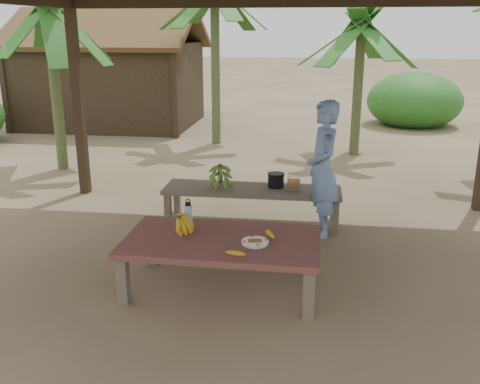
# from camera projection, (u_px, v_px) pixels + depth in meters

# --- Properties ---
(ground) EXTENTS (80.00, 80.00, 0.00)m
(ground) POSITION_uv_depth(u_px,v_px,m) (253.00, 269.00, 5.47)
(ground) COLOR brown
(ground) RESTS_ON ground
(work_table) EXTENTS (1.81, 1.02, 0.50)m
(work_table) POSITION_uv_depth(u_px,v_px,m) (222.00, 245.00, 4.95)
(work_table) COLOR brown
(work_table) RESTS_ON ground
(bench) EXTENTS (2.20, 0.62, 0.45)m
(bench) POSITION_uv_depth(u_px,v_px,m) (252.00, 192.00, 6.68)
(bench) COLOR brown
(bench) RESTS_ON ground
(ripe_banana_bunch) EXTENTS (0.29, 0.25, 0.17)m
(ripe_banana_bunch) POSITION_uv_depth(u_px,v_px,m) (179.00, 223.00, 5.09)
(ripe_banana_bunch) COLOR yellow
(ripe_banana_bunch) RESTS_ON work_table
(plate) EXTENTS (0.25, 0.25, 0.04)m
(plate) POSITION_uv_depth(u_px,v_px,m) (255.00, 242.00, 4.80)
(plate) COLOR white
(plate) RESTS_ON work_table
(loose_banana_front) EXTENTS (0.18, 0.06, 0.04)m
(loose_banana_front) POSITION_uv_depth(u_px,v_px,m) (236.00, 253.00, 4.56)
(loose_banana_front) COLOR yellow
(loose_banana_front) RESTS_ON work_table
(loose_banana_side) EXTENTS (0.13, 0.16, 0.04)m
(loose_banana_side) POSITION_uv_depth(u_px,v_px,m) (270.00, 234.00, 4.98)
(loose_banana_side) COLOR yellow
(loose_banana_side) RESTS_ON work_table
(water_flask) EXTENTS (0.08, 0.08, 0.29)m
(water_flask) POSITION_uv_depth(u_px,v_px,m) (188.00, 215.00, 5.20)
(water_flask) COLOR #44A1D6
(water_flask) RESTS_ON work_table
(green_banana_stalk) EXTENTS (0.27, 0.27, 0.31)m
(green_banana_stalk) POSITION_uv_depth(u_px,v_px,m) (220.00, 175.00, 6.67)
(green_banana_stalk) COLOR #598C2D
(green_banana_stalk) RESTS_ON bench
(cooking_pot) EXTENTS (0.20, 0.20, 0.17)m
(cooking_pot) POSITION_uv_depth(u_px,v_px,m) (276.00, 180.00, 6.67)
(cooking_pot) COLOR black
(cooking_pot) RESTS_ON bench
(skewer_rack) EXTENTS (0.18, 0.08, 0.24)m
(skewer_rack) POSITION_uv_depth(u_px,v_px,m) (294.00, 181.00, 6.52)
(skewer_rack) COLOR #A57F47
(skewer_rack) RESTS_ON bench
(woman) EXTENTS (0.51, 0.66, 1.60)m
(woman) POSITION_uv_depth(u_px,v_px,m) (323.00, 169.00, 6.17)
(woman) COLOR #6784C3
(woman) RESTS_ON ground
(hut) EXTENTS (4.40, 3.43, 2.85)m
(hut) POSITION_uv_depth(u_px,v_px,m) (112.00, 80.00, 13.32)
(hut) COLOR black
(hut) RESTS_ON ground
(banana_plant_n) EXTENTS (1.80, 1.80, 2.68)m
(banana_plant_n) POSITION_uv_depth(u_px,v_px,m) (361.00, 37.00, 9.74)
(banana_plant_n) COLOR #596638
(banana_plant_n) RESTS_ON ground
(banana_plant_nw) EXTENTS (1.80, 1.80, 3.35)m
(banana_plant_nw) POSITION_uv_depth(u_px,v_px,m) (215.00, 2.00, 10.55)
(banana_plant_nw) COLOR #596638
(banana_plant_nw) RESTS_ON ground
(banana_plant_w) EXTENTS (1.80, 1.80, 2.89)m
(banana_plant_w) POSITION_uv_depth(u_px,v_px,m) (49.00, 25.00, 8.63)
(banana_plant_w) COLOR #596638
(banana_plant_w) RESTS_ON ground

